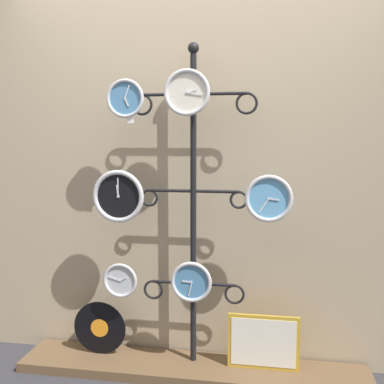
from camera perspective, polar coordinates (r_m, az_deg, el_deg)
shop_wall at (r=2.90m, az=0.70°, el=5.28°), size 4.40×0.04×2.80m
low_shelf at (r=3.05m, az=-0.03°, el=-21.52°), size 2.20×0.36×0.06m
display_stand at (r=2.83m, az=0.17°, el=-7.54°), size 0.77×0.34×2.05m
clock_top_left at (r=2.76m, az=-8.46°, el=11.67°), size 0.23×0.04×0.23m
clock_top_center at (r=2.67m, az=-0.64°, el=12.53°), size 0.27×0.04×0.27m
clock_middle_left at (r=2.76m, az=-9.32°, el=-0.54°), size 0.32×0.04×0.32m
clock_middle_right at (r=2.61m, az=9.73°, el=-0.82°), size 0.28×0.04×0.28m
clock_bottom_left at (r=2.91m, az=-9.07°, el=-11.00°), size 0.22×0.04×0.22m
clock_bottom_center at (r=2.78m, az=-0.08°, el=-11.32°), size 0.25×0.04×0.25m
vinyl_record at (r=3.15m, az=-11.64°, el=-16.54°), size 0.35×0.01×0.35m
picture_frame at (r=2.94m, az=9.06°, el=-18.33°), size 0.44×0.02×0.34m
price_tag_upper at (r=2.74m, az=-7.79°, el=8.96°), size 0.04×0.00×0.03m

